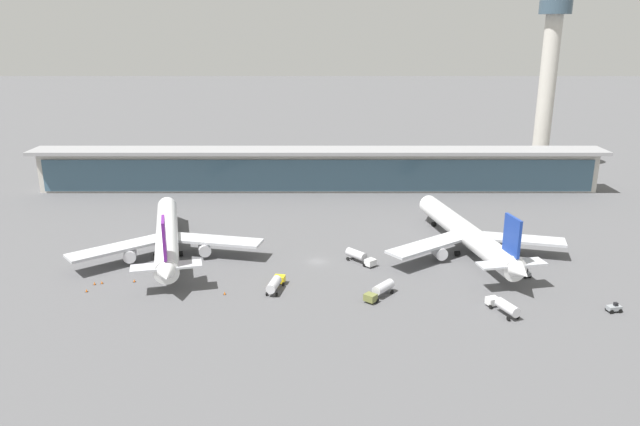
# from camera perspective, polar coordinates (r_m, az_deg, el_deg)

# --- Properties ---
(ground_plane) EXTENTS (1200.00, 1200.00, 0.00)m
(ground_plane) POSITION_cam_1_polar(r_m,az_deg,el_deg) (149.96, -0.03, -4.61)
(ground_plane) COLOR #515154
(airliner_left_stand) EXTENTS (46.31, 61.21, 16.48)m
(airliner_left_stand) POSITION_cam_1_polar(r_m,az_deg,el_deg) (157.18, -14.02, -2.09)
(airliner_left_stand) COLOR white
(airliner_left_stand) RESTS_ON ground
(airliner_centre_stand) EXTENTS (46.70, 61.52, 16.48)m
(airliner_centre_stand) POSITION_cam_1_polar(r_m,az_deg,el_deg) (158.41, 13.96, -1.94)
(airliner_centre_stand) COLOR white
(airliner_centre_stand) RESTS_ON ground
(service_truck_near_nose_yellow) EXTENTS (3.97, 8.87, 2.95)m
(service_truck_near_nose_yellow) POSITION_cam_1_polar(r_m,az_deg,el_deg) (133.81, -4.04, -6.64)
(service_truck_near_nose_yellow) COLOR yellow
(service_truck_near_nose_yellow) RESTS_ON ground
(service_truck_under_wing_grey) EXTENTS (2.33, 3.18, 2.05)m
(service_truck_under_wing_grey) POSITION_cam_1_polar(r_m,az_deg,el_deg) (148.88, 19.04, -5.41)
(service_truck_under_wing_grey) COLOR gray
(service_truck_under_wing_grey) RESTS_ON ground
(service_truck_mid_apron_white) EXTENTS (5.26, 8.82, 2.95)m
(service_truck_mid_apron_white) POSITION_cam_1_polar(r_m,az_deg,el_deg) (128.72, 17.23, -8.42)
(service_truck_mid_apron_white) COLOR silver
(service_truck_mid_apron_white) RESTS_ON ground
(service_truck_by_tail_olive) EXTENTS (7.22, 8.05, 2.95)m
(service_truck_by_tail_olive) POSITION_cam_1_polar(r_m,az_deg,el_deg) (131.10, 5.96, -7.22)
(service_truck_by_tail_olive) COLOR olive
(service_truck_by_tail_olive) RESTS_ON ground
(service_truck_on_taxiway_grey) EXTENTS (3.14, 2.23, 2.05)m
(service_truck_on_taxiway_grey) POSITION_cam_1_polar(r_m,az_deg,el_deg) (138.00, 26.26, -8.10)
(service_truck_on_taxiway_grey) COLOR gray
(service_truck_on_taxiway_grey) RESTS_ON ground
(service_truck_at_far_stand_white) EXTENTS (7.43, 7.89, 2.95)m
(service_truck_at_far_stand_white) POSITION_cam_1_polar(r_m,az_deg,el_deg) (149.02, 3.97, -4.10)
(service_truck_at_far_stand_white) COLOR silver
(service_truck_at_far_stand_white) RESTS_ON ground
(terminal_building) EXTENTS (199.04, 12.80, 15.20)m
(terminal_building) POSITION_cam_1_polar(r_m,az_deg,el_deg) (213.34, 0.06, 4.21)
(terminal_building) COLOR beige
(terminal_building) RESTS_ON ground
(control_tower) EXTENTS (12.00, 12.00, 72.76)m
(control_tower) POSITION_cam_1_polar(r_m,az_deg,el_deg) (254.72, 21.06, 12.44)
(control_tower) COLOR beige
(control_tower) RESTS_ON ground
(safety_cone_alpha) EXTENTS (0.62, 0.62, 0.70)m
(safety_cone_alpha) POSITION_cam_1_polar(r_m,az_deg,el_deg) (146.05, -19.68, -6.15)
(safety_cone_alpha) COLOR orange
(safety_cone_alpha) RESTS_ON ground
(safety_cone_bravo) EXTENTS (0.62, 0.62, 0.70)m
(safety_cone_bravo) POSITION_cam_1_polar(r_m,az_deg,el_deg) (144.61, -16.91, -6.11)
(safety_cone_bravo) COLOR orange
(safety_cone_bravo) RESTS_ON ground
(safety_cone_charlie) EXTENTS (0.62, 0.62, 0.70)m
(safety_cone_charlie) POSITION_cam_1_polar(r_m,az_deg,el_deg) (133.72, -8.77, -7.48)
(safety_cone_charlie) COLOR orange
(safety_cone_charlie) RESTS_ON ground
(safety_cone_delta) EXTENTS (0.62, 0.62, 0.70)m
(safety_cone_delta) POSITION_cam_1_polar(r_m,az_deg,el_deg) (146.05, -20.31, -6.22)
(safety_cone_delta) COLOR orange
(safety_cone_delta) RESTS_ON ground
(safety_cone_echo) EXTENTS (0.62, 0.62, 0.70)m
(safety_cone_echo) POSITION_cam_1_polar(r_m,az_deg,el_deg) (142.89, -20.97, -6.82)
(safety_cone_echo) COLOR orange
(safety_cone_echo) RESTS_ON ground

